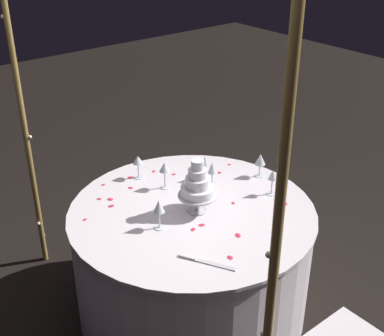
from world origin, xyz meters
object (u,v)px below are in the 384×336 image
at_px(wine_glass_6, 260,160).
at_px(tiered_cake, 197,186).
at_px(decorative_arch, 106,120).
at_px(wine_glass_2, 138,161).
at_px(wine_glass_0, 159,207).
at_px(cake_knife, 204,261).
at_px(wine_glass_1, 205,163).
at_px(wine_glass_4, 273,177).
at_px(main_table, 192,261).
at_px(wine_glass_3, 165,168).
at_px(wine_glass_5, 212,169).

bearing_deg(wine_glass_6, tiered_cake, 97.34).
bearing_deg(decorative_arch, wine_glass_2, -43.40).
distance_m(wine_glass_0, cake_knife, 0.39).
distance_m(wine_glass_1, wine_glass_6, 0.35).
height_order(wine_glass_2, wine_glass_4, wine_glass_4).
bearing_deg(main_table, decorative_arch, 89.86).
bearing_deg(wine_glass_4, wine_glass_6, -27.46).
height_order(wine_glass_0, wine_glass_6, wine_glass_0).
height_order(decorative_arch, wine_glass_3, decorative_arch).
relative_size(wine_glass_2, cake_knife, 0.57).
relative_size(tiered_cake, cake_knife, 1.19).
height_order(wine_glass_5, wine_glass_6, wine_glass_5).
distance_m(wine_glass_1, cake_knife, 0.84).
bearing_deg(tiered_cake, wine_glass_3, -2.78).
distance_m(wine_glass_0, wine_glass_6, 0.84).
relative_size(wine_glass_1, cake_knife, 0.60).
bearing_deg(decorative_arch, wine_glass_5, -81.86).
relative_size(decorative_arch, wine_glass_2, 14.20).
relative_size(wine_glass_2, wine_glass_3, 0.88).
height_order(tiered_cake, wine_glass_3, tiered_cake).
relative_size(main_table, wine_glass_0, 8.14).
bearing_deg(wine_glass_2, wine_glass_1, -131.79).
bearing_deg(tiered_cake, wine_glass_4, -105.63).
distance_m(decorative_arch, main_table, 1.16).
height_order(wine_glass_2, wine_glass_3, wine_glass_3).
bearing_deg(wine_glass_0, tiered_cake, -89.41).
height_order(main_table, tiered_cake, tiered_cake).
xyz_separation_m(wine_glass_3, wine_glass_4, (-0.46, -0.45, -0.01)).
distance_m(decorative_arch, wine_glass_3, 0.82).
xyz_separation_m(decorative_arch, cake_knife, (-0.41, -0.25, -0.67)).
height_order(wine_glass_2, cake_knife, wine_glass_2).
relative_size(main_table, wine_glass_4, 8.71).
bearing_deg(wine_glass_6, decorative_arch, 92.23).
height_order(main_table, wine_glass_2, wine_glass_2).
relative_size(wine_glass_1, wine_glass_3, 0.94).
distance_m(wine_glass_5, cake_knife, 0.73).
bearing_deg(wine_glass_3, wine_glass_4, -135.63).
height_order(decorative_arch, wine_glass_0, decorative_arch).
xyz_separation_m(wine_glass_1, wine_glass_2, (0.28, 0.31, -0.00)).
bearing_deg(wine_glass_6, main_table, 94.27).
xyz_separation_m(wine_glass_3, wine_glass_5, (-0.19, -0.21, 0.00)).
bearing_deg(wine_glass_2, wine_glass_5, -146.36).
xyz_separation_m(wine_glass_5, cake_knife, (-0.51, 0.50, -0.13)).
bearing_deg(decorative_arch, wine_glass_0, -97.65).
relative_size(wine_glass_0, wine_glass_3, 1.00).
bearing_deg(wine_glass_0, wine_glass_4, -99.90).
xyz_separation_m(main_table, wine_glass_1, (0.23, -0.29, 0.48)).
relative_size(tiered_cake, wine_glass_3, 1.86).
height_order(tiered_cake, wine_glass_4, tiered_cake).
bearing_deg(wine_glass_2, decorative_arch, 136.60).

